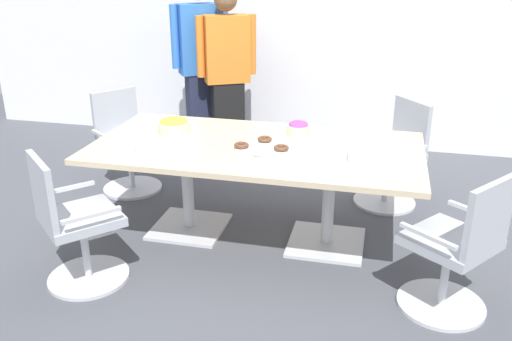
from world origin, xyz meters
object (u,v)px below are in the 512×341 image
(napkin_pile, at_px, (362,154))
(person_standing_0, at_px, (201,64))
(conference_table, at_px, (256,161))
(snack_bowl_chips_yellow, at_px, (174,125))
(snack_bowl_candy_mix, at_px, (298,128))
(office_chair_1, at_px, (393,159))
(office_chair_3, at_px, (74,227))
(office_chair_0, at_px, (457,253))
(plate_stack, at_px, (118,149))
(person_standing_1, at_px, (227,74))
(donut_platter, at_px, (262,147))
(office_chair_2, at_px, (126,147))

(napkin_pile, bearing_deg, person_standing_0, 133.99)
(conference_table, distance_m, person_standing_0, 2.02)
(snack_bowl_chips_yellow, relative_size, snack_bowl_candy_mix, 1.43)
(office_chair_1, xyz_separation_m, office_chair_3, (-2.01, -1.78, 0.00))
(conference_table, xyz_separation_m, person_standing_0, (-1.00, 1.72, 0.36))
(office_chair_0, distance_m, plate_stack, 2.33)
(napkin_pile, bearing_deg, office_chair_1, 76.60)
(person_standing_0, height_order, napkin_pile, person_standing_0)
(person_standing_0, distance_m, snack_bowl_chips_yellow, 1.60)
(person_standing_1, bearing_deg, snack_bowl_candy_mix, 97.90)
(office_chair_0, xyz_separation_m, napkin_pile, (-0.61, 0.53, 0.38))
(snack_bowl_chips_yellow, height_order, plate_stack, snack_bowl_chips_yellow)
(conference_table, distance_m, donut_platter, 0.17)
(office_chair_3, relative_size, snack_bowl_candy_mix, 5.20)
(office_chair_0, distance_m, snack_bowl_chips_yellow, 2.27)
(person_standing_0, bearing_deg, donut_platter, 85.87)
(person_standing_0, bearing_deg, office_chair_3, 55.40)
(snack_bowl_candy_mix, bearing_deg, plate_stack, -148.98)
(office_chair_3, distance_m, plate_stack, 0.64)
(donut_platter, bearing_deg, office_chair_3, -142.64)
(plate_stack, bearing_deg, snack_bowl_chips_yellow, 69.04)
(snack_bowl_candy_mix, height_order, donut_platter, snack_bowl_candy_mix)
(person_standing_0, height_order, snack_bowl_candy_mix, person_standing_0)
(office_chair_0, bearing_deg, snack_bowl_candy_mix, 87.10)
(office_chair_2, relative_size, snack_bowl_candy_mix, 5.20)
(office_chair_2, height_order, donut_platter, office_chair_2)
(napkin_pile, bearing_deg, plate_stack, -171.16)
(office_chair_0, relative_size, donut_platter, 2.28)
(plate_stack, distance_m, napkin_pile, 1.70)
(office_chair_2, height_order, office_chair_3, same)
(person_standing_1, relative_size, donut_platter, 4.40)
(person_standing_1, relative_size, snack_bowl_chips_yellow, 7.02)
(person_standing_0, relative_size, plate_stack, 7.93)
(office_chair_3, height_order, person_standing_1, person_standing_1)
(office_chair_3, xyz_separation_m, plate_stack, (0.09, 0.52, 0.37))
(office_chair_3, distance_m, donut_platter, 1.38)
(snack_bowl_candy_mix, bearing_deg, office_chair_3, -135.93)
(office_chair_2, bearing_deg, snack_bowl_candy_mix, 114.30)
(conference_table, height_order, office_chair_2, office_chair_2)
(office_chair_3, height_order, snack_bowl_candy_mix, office_chair_3)
(office_chair_2, bearing_deg, office_chair_3, 49.30)
(snack_bowl_candy_mix, xyz_separation_m, plate_stack, (-1.17, -0.70, -0.03))
(snack_bowl_chips_yellow, bearing_deg, conference_table, -13.06)
(conference_table, bearing_deg, donut_platter, -53.46)
(conference_table, xyz_separation_m, snack_bowl_chips_yellow, (-0.70, 0.16, 0.18))
(office_chair_3, height_order, plate_stack, office_chair_3)
(donut_platter, height_order, plate_stack, donut_platter)
(office_chair_0, relative_size, person_standing_0, 0.49)
(person_standing_0, distance_m, donut_platter, 2.11)
(person_standing_0, bearing_deg, office_chair_2, 35.92)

